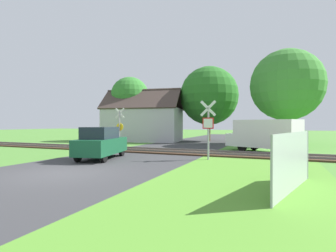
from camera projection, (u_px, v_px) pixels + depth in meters
name	position (u px, v px, depth m)	size (l,w,h in m)	color
ground_plane	(62.00, 173.00, 10.30)	(160.00, 160.00, 0.00)	#4C8433
road_asphalt	(95.00, 166.00, 12.15)	(7.51, 80.00, 0.01)	#38383A
grass_verge	(226.00, 211.00, 5.85)	(6.00, 20.00, 0.01)	#54912D
rail_track	(156.00, 151.00, 18.27)	(60.00, 2.60, 0.22)	#422D1E
stop_sign_near	(208.00, 126.00, 14.23)	(0.88, 0.16, 3.23)	#9E9EA5
crossing_sign_far	(120.00, 125.00, 21.73)	(0.88, 0.13, 3.28)	#9E9EA5
house	(143.00, 123.00, 29.80)	(9.42, 6.56, 5.94)	#B7B7BC
tree_left	(130.00, 96.00, 31.09)	(4.54, 4.54, 7.53)	#513823
tree_right	(287.00, 85.00, 24.80)	(6.74, 6.74, 9.02)	#513823
tree_center	(209.00, 96.00, 29.54)	(6.56, 6.56, 8.43)	#513823
mail_truck	(264.00, 134.00, 18.09)	(5.21, 3.85, 2.24)	white
parked_car	(101.00, 143.00, 14.56)	(2.53, 4.27, 1.78)	#144C2D
fence_panel	(293.00, 161.00, 7.64)	(1.17, 4.03, 1.70)	#9E9EA5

